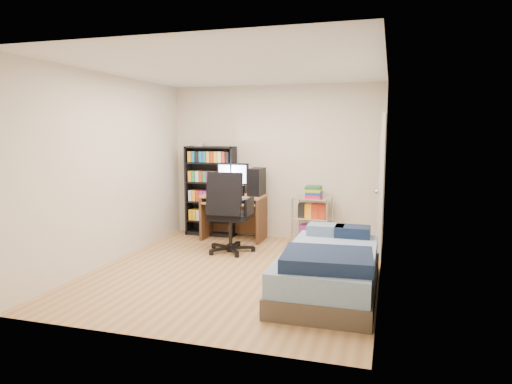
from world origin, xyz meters
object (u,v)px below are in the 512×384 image
(bed, at_px, (329,269))
(media_shelf, at_px, (211,190))
(office_chair, at_px, (229,227))
(computer_desk, at_px, (240,199))

(bed, bearing_deg, media_shelf, 135.78)
(media_shelf, height_order, office_chair, media_shelf)
(computer_desk, distance_m, bed, 2.73)
(computer_desk, height_order, bed, computer_desk)
(computer_desk, bearing_deg, office_chair, -82.64)
(office_chair, bearing_deg, computer_desk, 98.60)
(office_chair, bearing_deg, bed, -36.26)
(computer_desk, bearing_deg, media_shelf, 164.42)
(media_shelf, height_order, computer_desk, media_shelf)
(media_shelf, xyz_separation_m, bed, (2.30, -2.24, -0.52))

